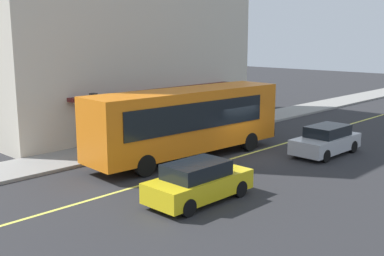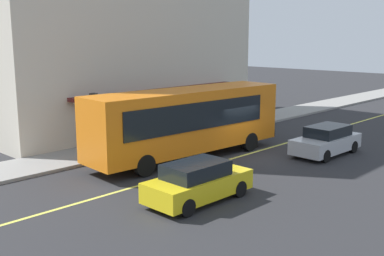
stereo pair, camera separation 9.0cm
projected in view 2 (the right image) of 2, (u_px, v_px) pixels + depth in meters
name	position (u px, v px, depth m)	size (l,w,h in m)	color
ground	(244.00, 155.00, 24.33)	(120.00, 120.00, 0.00)	#28282B
sidewalk	(169.00, 137.00, 28.25)	(80.00, 3.08, 0.15)	gray
lane_centre_stripe	(244.00, 155.00, 24.33)	(36.00, 0.16, 0.01)	#D8D14C
storefront_building	(106.00, 9.00, 31.70)	(18.28, 11.00, 15.80)	beige
bus	(188.00, 119.00, 23.42)	(11.26, 3.15, 3.50)	orange
traffic_light	(95.00, 110.00, 22.98)	(0.30, 0.52, 3.20)	#2D2D33
car_yellow	(198.00, 182.00, 17.42)	(4.31, 1.89, 1.52)	yellow
car_silver	(326.00, 141.00, 24.35)	(4.34, 1.95, 1.52)	#B7BABF
pedestrian_at_corner	(269.00, 104.00, 34.50)	(0.34, 0.34, 1.73)	black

